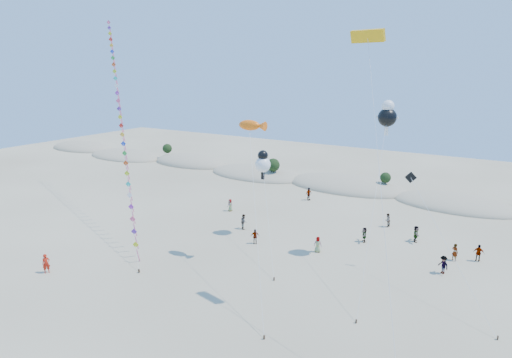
# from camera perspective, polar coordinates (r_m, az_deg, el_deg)

# --- Properties ---
(ground) EXTENTS (160.00, 160.00, 0.00)m
(ground) POSITION_cam_1_polar(r_m,az_deg,el_deg) (32.83, -17.59, -19.37)
(ground) COLOR gray
(ground) RESTS_ON ground
(dune_ridge) EXTENTS (145.30, 11.49, 5.57)m
(dune_ridge) POSITION_cam_1_polar(r_m,az_deg,el_deg) (68.03, 12.67, -1.08)
(dune_ridge) COLOR tan
(dune_ridge) RESTS_ON ground
(kite_train) EXTENTS (27.00, 21.87, 25.42)m
(kite_train) POSITION_cam_1_polar(r_m,az_deg,el_deg) (55.25, -17.75, 8.69)
(kite_train) COLOR #3F2D1E
(kite_train) RESTS_ON ground
(fish_kite) EXTENTS (9.22, 11.61, 13.41)m
(fish_kite) POSITION_cam_1_polar(r_m,az_deg,el_deg) (39.34, -0.51, 7.10)
(fish_kite) COLOR #3F2D1E
(fish_kite) RESTS_ON ground
(cartoon_kite_low) EXTENTS (7.32, 9.88, 9.51)m
(cartoon_kite_low) POSITION_cam_1_polar(r_m,az_deg,el_deg) (46.01, 0.92, 2.19)
(cartoon_kite_low) COLOR #3F2D1E
(cartoon_kite_low) RESTS_ON ground
(cartoon_kite_high) EXTENTS (3.13, 13.56, 15.20)m
(cartoon_kite_high) POSITION_cam_1_polar(r_m,az_deg,el_deg) (41.38, 17.12, 8.12)
(cartoon_kite_high) COLOR #3F2D1E
(cartoon_kite_high) RESTS_ON ground
(parafoil_kite) EXTENTS (7.58, 10.95, 20.53)m
(parafoil_kite) POSITION_cam_1_polar(r_m,az_deg,el_deg) (31.29, 14.71, 17.40)
(parafoil_kite) COLOR #3F2D1E
(parafoil_kite) RESTS_ON ground
(dark_kite) EXTENTS (8.74, 8.36, 9.13)m
(dark_kite) POSITION_cam_1_polar(r_m,az_deg,el_deg) (38.56, 22.05, -3.98)
(dark_kite) COLOR #3F2D1E
(dark_kite) RESTS_ON ground
(flyer_foreground) EXTENTS (0.65, 0.77, 1.80)m
(flyer_foreground) POSITION_cam_1_polar(r_m,az_deg,el_deg) (43.62, -26.19, -10.08)
(flyer_foreground) COLOR #B21D0E
(flyer_foreground) RESTS_ON ground
(beachgoers) EXTENTS (29.81, 18.14, 1.81)m
(beachgoers) POSITION_cam_1_polar(r_m,az_deg,el_deg) (48.13, 12.94, -6.71)
(beachgoers) COLOR slate
(beachgoers) RESTS_ON ground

